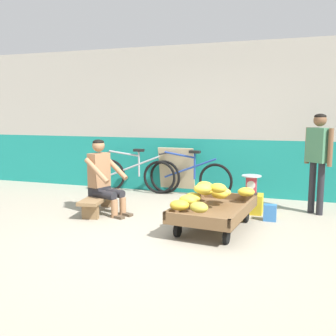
{
  "coord_description": "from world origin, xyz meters",
  "views": [
    {
      "loc": [
        1.56,
        -4.15,
        1.54
      ],
      "look_at": [
        -0.18,
        1.03,
        0.75
      ],
      "focal_mm": 40.87,
      "sensor_mm": 36.0,
      "label": 1
    }
  ],
  "objects_px": {
    "plastic_crate": "(251,204)",
    "bicycle_far_left": "(189,177)",
    "weighing_scale": "(251,184)",
    "vendor_seated": "(103,177)",
    "customer_adult": "(318,152)",
    "shopping_bag": "(270,213)",
    "bicycle_near_left": "(134,175)",
    "banana_cart": "(214,211)",
    "low_bench": "(100,200)",
    "sign_board": "(177,170)"
  },
  "relations": [
    {
      "from": "banana_cart",
      "to": "low_bench",
      "type": "bearing_deg",
      "value": 171.15
    },
    {
      "from": "sign_board",
      "to": "low_bench",
      "type": "bearing_deg",
      "value": -111.25
    },
    {
      "from": "bicycle_far_left",
      "to": "weighing_scale",
      "type": "bearing_deg",
      "value": -36.49
    },
    {
      "from": "weighing_scale",
      "to": "vendor_seated",
      "type": "bearing_deg",
      "value": -161.33
    },
    {
      "from": "banana_cart",
      "to": "bicycle_far_left",
      "type": "bearing_deg",
      "value": 114.54
    },
    {
      "from": "plastic_crate",
      "to": "weighing_scale",
      "type": "bearing_deg",
      "value": -90.0
    },
    {
      "from": "vendor_seated",
      "to": "bicycle_near_left",
      "type": "xyz_separation_m",
      "value": [
        -0.19,
        1.59,
        -0.21
      ]
    },
    {
      "from": "plastic_crate",
      "to": "shopping_bag",
      "type": "distance_m",
      "value": 0.48
    },
    {
      "from": "weighing_scale",
      "to": "bicycle_near_left",
      "type": "height_order",
      "value": "bicycle_near_left"
    },
    {
      "from": "low_bench",
      "to": "customer_adult",
      "type": "xyz_separation_m",
      "value": [
        3.19,
        0.98,
        0.75
      ]
    },
    {
      "from": "banana_cart",
      "to": "sign_board",
      "type": "height_order",
      "value": "sign_board"
    },
    {
      "from": "plastic_crate",
      "to": "bicycle_near_left",
      "type": "bearing_deg",
      "value": 159.81
    },
    {
      "from": "low_bench",
      "to": "weighing_scale",
      "type": "height_order",
      "value": "weighing_scale"
    },
    {
      "from": "banana_cart",
      "to": "plastic_crate",
      "type": "bearing_deg",
      "value": 69.68
    },
    {
      "from": "bicycle_near_left",
      "to": "banana_cart",
      "type": "bearing_deg",
      "value": -43.23
    },
    {
      "from": "low_bench",
      "to": "bicycle_far_left",
      "type": "height_order",
      "value": "bicycle_far_left"
    },
    {
      "from": "plastic_crate",
      "to": "bicycle_far_left",
      "type": "xyz_separation_m",
      "value": [
        -1.24,
        0.92,
        0.2
      ]
    },
    {
      "from": "banana_cart",
      "to": "sign_board",
      "type": "xyz_separation_m",
      "value": [
        -1.17,
        2.08,
        0.2
      ]
    },
    {
      "from": "weighing_scale",
      "to": "bicycle_far_left",
      "type": "relative_size",
      "value": 0.18
    },
    {
      "from": "vendor_seated",
      "to": "customer_adult",
      "type": "distance_m",
      "value": 3.29
    },
    {
      "from": "low_bench",
      "to": "customer_adult",
      "type": "relative_size",
      "value": 0.74
    },
    {
      "from": "vendor_seated",
      "to": "plastic_crate",
      "type": "bearing_deg",
      "value": 18.7
    },
    {
      "from": "low_bench",
      "to": "shopping_bag",
      "type": "height_order",
      "value": "low_bench"
    },
    {
      "from": "low_bench",
      "to": "shopping_bag",
      "type": "bearing_deg",
      "value": 7.75
    },
    {
      "from": "plastic_crate",
      "to": "bicycle_far_left",
      "type": "distance_m",
      "value": 1.56
    },
    {
      "from": "low_bench",
      "to": "bicycle_far_left",
      "type": "relative_size",
      "value": 0.68
    },
    {
      "from": "bicycle_near_left",
      "to": "weighing_scale",
      "type": "bearing_deg",
      "value": -20.22
    },
    {
      "from": "weighing_scale",
      "to": "customer_adult",
      "type": "xyz_separation_m",
      "value": [
        0.95,
        0.28,
        0.5
      ]
    },
    {
      "from": "plastic_crate",
      "to": "weighing_scale",
      "type": "height_order",
      "value": "weighing_scale"
    },
    {
      "from": "low_bench",
      "to": "weighing_scale",
      "type": "relative_size",
      "value": 3.77
    },
    {
      "from": "vendor_seated",
      "to": "customer_adult",
      "type": "height_order",
      "value": "customer_adult"
    },
    {
      "from": "vendor_seated",
      "to": "weighing_scale",
      "type": "height_order",
      "value": "vendor_seated"
    },
    {
      "from": "banana_cart",
      "to": "weighing_scale",
      "type": "height_order",
      "value": "weighing_scale"
    },
    {
      "from": "bicycle_far_left",
      "to": "sign_board",
      "type": "bearing_deg",
      "value": 150.26
    },
    {
      "from": "plastic_crate",
      "to": "banana_cart",
      "type": "bearing_deg",
      "value": -110.32
    },
    {
      "from": "vendor_seated",
      "to": "sign_board",
      "type": "bearing_deg",
      "value": 71.37
    },
    {
      "from": "customer_adult",
      "to": "shopping_bag",
      "type": "bearing_deg",
      "value": -134.9
    },
    {
      "from": "bicycle_near_left",
      "to": "bicycle_far_left",
      "type": "xyz_separation_m",
      "value": [
        1.1,
        0.06,
        0.0
      ]
    },
    {
      "from": "bicycle_near_left",
      "to": "bicycle_far_left",
      "type": "height_order",
      "value": "same"
    },
    {
      "from": "vendor_seated",
      "to": "banana_cart",
      "type": "bearing_deg",
      "value": -8.43
    },
    {
      "from": "low_bench",
      "to": "plastic_crate",
      "type": "xyz_separation_m",
      "value": [
        2.24,
        0.7,
        -0.05
      ]
    },
    {
      "from": "bicycle_near_left",
      "to": "plastic_crate",
      "type": "bearing_deg",
      "value": -20.19
    },
    {
      "from": "low_bench",
      "to": "customer_adult",
      "type": "bearing_deg",
      "value": 17.16
    },
    {
      "from": "bicycle_far_left",
      "to": "shopping_bag",
      "type": "height_order",
      "value": "bicycle_far_left"
    },
    {
      "from": "plastic_crate",
      "to": "shopping_bag",
      "type": "bearing_deg",
      "value": -48.62
    },
    {
      "from": "shopping_bag",
      "to": "plastic_crate",
      "type": "bearing_deg",
      "value": 131.38
    },
    {
      "from": "banana_cart",
      "to": "vendor_seated",
      "type": "height_order",
      "value": "vendor_seated"
    },
    {
      "from": "plastic_crate",
      "to": "customer_adult",
      "type": "distance_m",
      "value": 1.27
    },
    {
      "from": "bicycle_near_left",
      "to": "bicycle_far_left",
      "type": "relative_size",
      "value": 1.0
    },
    {
      "from": "shopping_bag",
      "to": "banana_cart",
      "type": "bearing_deg",
      "value": -136.86
    }
  ]
}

